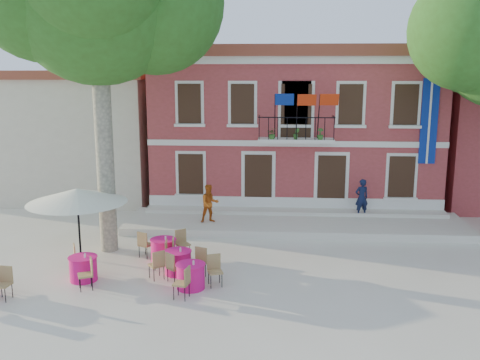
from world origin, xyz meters
The scene contains 11 objects.
ground centered at (0.00, 0.00, 0.00)m, with size 90.00×90.00×0.00m, color beige.
main_building centered at (2.00, 9.99, 3.78)m, with size 13.50×9.59×7.50m.
neighbor_west centered at (-9.50, 11.00, 3.22)m, with size 9.40×9.40×6.40m.
terrace centered at (2.00, 4.40, 0.15)m, with size 14.00×3.40×0.30m, color silver.
patio_umbrella centered at (-5.55, 0.09, 2.25)m, with size 3.36×3.36×2.50m.
pedestrian_navy centered at (4.82, 5.25, 1.11)m, with size 0.59×0.39×1.62m, color #101836.
pedestrian_orange centered at (-1.51, 3.92, 1.08)m, with size 0.76×0.59×1.57m, color #C75A17.
cafe_table_0 centered at (-4.76, -1.79, 0.42)m, with size 1.19×1.92×0.95m.
cafe_table_1 centered at (-1.33, -2.18, 0.43)m, with size 1.83×1.78×0.95m.
cafe_table_3 centered at (-2.64, 0.11, 0.43)m, with size 1.86×1.70×0.95m.
cafe_table_4 centered at (-1.92, -1.05, 0.43)m, with size 1.86×1.73×0.95m.
Camera 1 is at (1.17, -17.11, 6.44)m, focal length 40.00 mm.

